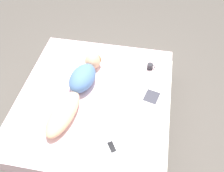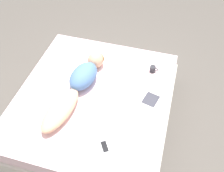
{
  "view_description": "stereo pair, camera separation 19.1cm",
  "coord_description": "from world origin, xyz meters",
  "views": [
    {
      "loc": [
        0.57,
        -1.88,
        2.9
      ],
      "look_at": [
        0.19,
        0.16,
        0.6
      ],
      "focal_mm": 42.0,
      "sensor_mm": 36.0,
      "label": 1
    },
    {
      "loc": [
        0.75,
        -1.84,
        2.9
      ],
      "look_at": [
        0.19,
        0.16,
        0.6
      ],
      "focal_mm": 42.0,
      "sensor_mm": 36.0,
      "label": 2
    }
  ],
  "objects": [
    {
      "name": "bed",
      "position": [
        0.0,
        0.0,
        0.27
      ],
      "size": [
        1.81,
        2.0,
        0.55
      ],
      "color": "beige",
      "rests_on": "ground_plane"
    },
    {
      "name": "open_magazine",
      "position": [
        0.55,
        0.15,
        0.55
      ],
      "size": [
        0.54,
        0.38,
        0.01
      ],
      "rotation": [
        0.0,
        0.0,
        -0.25
      ],
      "color": "silver",
      "rests_on": "bed"
    },
    {
      "name": "person",
      "position": [
        -0.19,
        0.05,
        0.64
      ],
      "size": [
        0.43,
        1.31,
        0.21
      ],
      "rotation": [
        0.0,
        0.0,
        -0.15
      ],
      "color": "tan",
      "rests_on": "bed"
    },
    {
      "name": "ground_plane",
      "position": [
        0.0,
        0.0,
        0.0
      ],
      "size": [
        12.0,
        12.0,
        0.0
      ],
      "primitive_type": "plane",
      "color": "#4C4742"
    },
    {
      "name": "cell_phone",
      "position": [
        0.33,
        -0.61,
        0.55
      ],
      "size": [
        0.14,
        0.16,
        0.01
      ],
      "rotation": [
        0.0,
        0.0,
        0.57
      ],
      "color": "silver",
      "rests_on": "bed"
    },
    {
      "name": "coffee_mug",
      "position": [
        0.6,
        0.59,
        0.59
      ],
      "size": [
        0.11,
        0.07,
        0.08
      ],
      "color": "#232328",
      "rests_on": "bed"
    }
  ]
}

